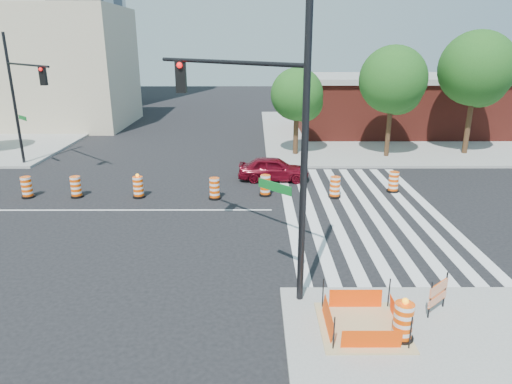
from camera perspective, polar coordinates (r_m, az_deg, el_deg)
ground at (r=21.22m, az=-17.29°, el=-2.18°), size 120.00×120.00×0.00m
sidewalk_ne at (r=39.45m, az=17.30°, el=7.15°), size 22.00×22.00×0.15m
crosswalk_east at (r=20.82m, az=12.90°, el=-2.18°), size 6.75×13.50×0.01m
lane_centerline at (r=21.22m, az=-17.30°, el=-2.17°), size 14.00×0.12×0.01m
excavation_pit at (r=12.44m, az=13.15°, el=-15.87°), size 2.20×2.20×0.90m
brick_storefront at (r=39.11m, az=17.61°, el=10.37°), size 16.50×8.50×4.60m
beige_midrise at (r=44.92m, az=-24.92°, el=13.92°), size 14.00×10.00×10.00m
red_coupe at (r=24.50m, az=2.21°, el=2.93°), size 3.84×1.71×1.28m
signal_pole_se at (r=12.81m, az=0.17°, el=9.09°), size 4.45×4.59×8.27m
signal_pole_nw at (r=28.96m, az=-27.21°, el=11.34°), size 4.13×4.07×7.50m
pit_drum at (r=12.04m, az=17.89°, el=-15.29°), size 0.59×0.59×1.16m
barricade at (r=13.37m, az=21.81°, el=-11.64°), size 0.71×0.63×1.06m
tree_north_c at (r=29.53m, az=5.21°, el=11.69°), size 3.37×3.31×5.63m
tree_north_d at (r=29.93m, az=16.77°, el=12.86°), size 4.11×4.11×6.99m
tree_north_e at (r=32.56m, az=25.83°, el=13.28°), size 4.63×4.63×7.87m
median_drum_2 at (r=24.37m, az=-26.72°, el=0.46°), size 0.60×0.60×1.02m
median_drum_3 at (r=23.46m, az=-21.58°, el=0.52°), size 0.60×0.60×1.02m
median_drum_4 at (r=22.50m, az=-14.50°, el=0.54°), size 0.60×0.60×1.18m
median_drum_5 at (r=21.67m, az=-5.19°, el=0.36°), size 0.60×0.60×1.02m
median_drum_6 at (r=22.06m, az=1.18°, el=0.76°), size 0.60×0.60×1.02m
median_drum_7 at (r=22.10m, az=9.83°, el=0.52°), size 0.60×0.60×1.02m
median_drum_8 at (r=23.60m, az=16.80°, el=1.14°), size 0.60×0.60×1.02m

